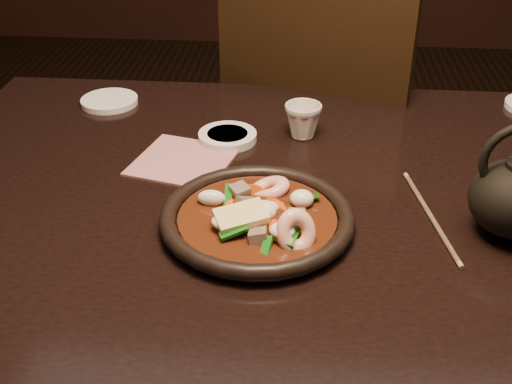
# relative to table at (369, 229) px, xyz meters

# --- Properties ---
(table) EXTENTS (1.60, 0.90, 0.75)m
(table) POSITION_rel_table_xyz_m (0.00, 0.00, 0.00)
(table) COLOR black
(table) RESTS_ON floor
(chair) EXTENTS (0.59, 0.59, 0.98)m
(chair) POSITION_rel_table_xyz_m (-0.06, 0.56, -0.14)
(chair) COLOR black
(chair) RESTS_ON floor
(plate) EXTENTS (0.29, 0.29, 0.03)m
(plate) POSITION_rel_table_xyz_m (-0.18, -0.12, 0.09)
(plate) COLOR black
(plate) RESTS_ON table
(stirfry) EXTENTS (0.19, 0.21, 0.07)m
(stirfry) POSITION_rel_table_xyz_m (-0.18, -0.12, 0.10)
(stirfry) COLOR #3D180B
(stirfry) RESTS_ON plate
(soy_dish) EXTENTS (0.11, 0.11, 0.02)m
(soy_dish) POSITION_rel_table_xyz_m (-0.26, 0.17, 0.08)
(soy_dish) COLOR white
(soy_dish) RESTS_ON table
(saucer_left) EXTENTS (0.12, 0.12, 0.01)m
(saucer_left) POSITION_rel_table_xyz_m (-0.54, 0.32, 0.08)
(saucer_left) COLOR white
(saucer_left) RESTS_ON table
(tea_cup) EXTENTS (0.09, 0.08, 0.07)m
(tea_cup) POSITION_rel_table_xyz_m (-0.12, 0.19, 0.11)
(tea_cup) COLOR beige
(tea_cup) RESTS_ON table
(chopsticks) EXTENTS (0.06, 0.26, 0.01)m
(chopsticks) POSITION_rel_table_xyz_m (0.08, -0.07, 0.08)
(chopsticks) COLOR #A4835E
(chopsticks) RESTS_ON table
(napkin) EXTENTS (0.20, 0.20, 0.00)m
(napkin) POSITION_rel_table_xyz_m (-0.33, 0.07, 0.08)
(napkin) COLOR #AB696D
(napkin) RESTS_ON table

